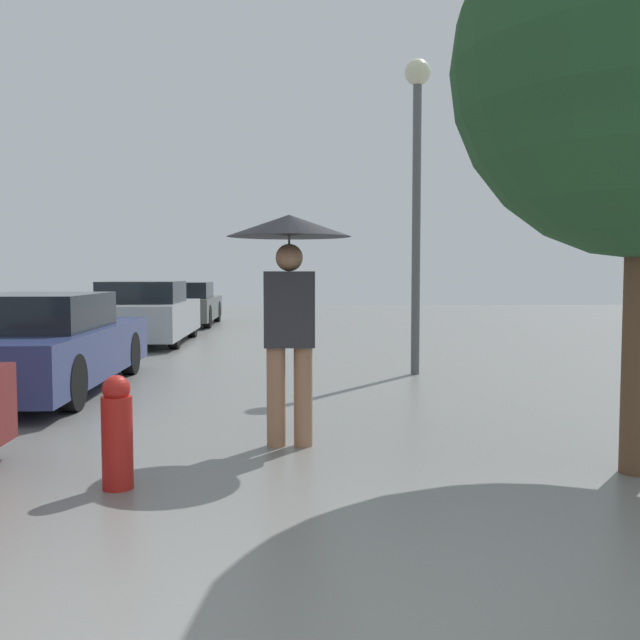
% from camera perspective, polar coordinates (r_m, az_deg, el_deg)
% --- Properties ---
extents(pedestrian, '(1.05, 1.05, 1.97)m').
position_cam_1_polar(pedestrian, '(6.03, -2.48, 4.22)').
color(pedestrian, '#9E7051').
rests_on(pedestrian, ground_plane).
extents(parked_car_second, '(1.64, 4.52, 1.23)m').
position_cam_1_polar(parked_car_second, '(9.56, -21.15, -1.88)').
color(parked_car_second, navy).
rests_on(parked_car_second, ground_plane).
extents(parked_car_third, '(1.81, 4.10, 1.31)m').
position_cam_1_polar(parked_car_third, '(15.48, -13.84, 0.47)').
color(parked_car_third, '#9EA3A8').
rests_on(parked_car_third, ground_plane).
extents(parked_car_farthest, '(1.64, 4.11, 1.22)m').
position_cam_1_polar(parked_car_farthest, '(20.57, -10.65, 1.21)').
color(parked_car_farthest, '#4C514C').
rests_on(parked_car_farthest, ground_plane).
extents(street_lamp, '(0.37, 0.37, 4.53)m').
position_cam_1_polar(street_lamp, '(10.59, 7.75, 12.57)').
color(street_lamp, '#515456').
rests_on(street_lamp, ground_plane).
extents(fire_hydrant, '(0.21, 0.21, 0.79)m').
position_cam_1_polar(fire_hydrant, '(5.13, -15.93, -8.63)').
color(fire_hydrant, '#B21E19').
rests_on(fire_hydrant, ground_plane).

